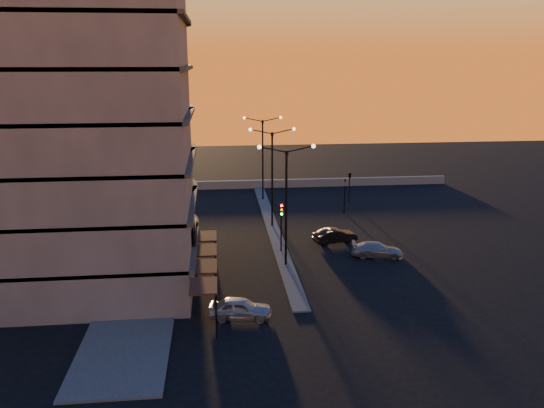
{
  "coord_description": "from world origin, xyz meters",
  "views": [
    {
      "loc": [
        -5.12,
        -38.2,
        15.53
      ],
      "look_at": [
        -0.52,
        5.22,
        3.58
      ],
      "focal_mm": 35.0,
      "sensor_mm": 36.0,
      "label": 1
    }
  ],
  "objects": [
    {
      "name": "ground",
      "position": [
        0.0,
        0.0,
        0.0
      ],
      "size": [
        120.0,
        120.0,
        0.0
      ],
      "primitive_type": "plane",
      "color": "black",
      "rests_on": "ground"
    },
    {
      "name": "sidewalk_west",
      "position": [
        -10.5,
        4.0,
        0.06
      ],
      "size": [
        5.0,
        40.0,
        0.12
      ],
      "primitive_type": "cube",
      "color": "#474845",
      "rests_on": "ground"
    },
    {
      "name": "median",
      "position": [
        0.0,
        10.0,
        0.06
      ],
      "size": [
        1.2,
        36.0,
        0.12
      ],
      "primitive_type": "cube",
      "color": "#474845",
      "rests_on": "ground"
    },
    {
      "name": "parapet",
      "position": [
        2.0,
        26.0,
        0.5
      ],
      "size": [
        44.0,
        0.5,
        1.0
      ],
      "primitive_type": "cube",
      "color": "slate",
      "rests_on": "ground"
    },
    {
      "name": "building",
      "position": [
        -14.0,
        0.03,
        11.91
      ],
      "size": [
        14.35,
        17.08,
        25.0
      ],
      "color": "#655F59",
      "rests_on": "ground"
    },
    {
      "name": "streetlamp_near",
      "position": [
        0.0,
        0.0,
        5.59
      ],
      "size": [
        4.32,
        0.32,
        9.51
      ],
      "color": "black",
      "rests_on": "ground"
    },
    {
      "name": "streetlamp_mid",
      "position": [
        0.0,
        10.0,
        5.59
      ],
      "size": [
        4.32,
        0.32,
        9.51
      ],
      "color": "black",
      "rests_on": "ground"
    },
    {
      "name": "streetlamp_far",
      "position": [
        0.0,
        20.0,
        5.59
      ],
      "size": [
        4.32,
        0.32,
        9.51
      ],
      "color": "black",
      "rests_on": "ground"
    },
    {
      "name": "traffic_light_main",
      "position": [
        0.0,
        2.87,
        2.89
      ],
      "size": [
        0.28,
        0.44,
        4.25
      ],
      "color": "black",
      "rests_on": "ground"
    },
    {
      "name": "signal_east_a",
      "position": [
        8.0,
        14.0,
        1.93
      ],
      "size": [
        0.13,
        0.16,
        3.6
      ],
      "color": "black",
      "rests_on": "ground"
    },
    {
      "name": "signal_east_b",
      "position": [
        9.5,
        18.0,
        3.1
      ],
      "size": [
        0.42,
        1.99,
        3.6
      ],
      "color": "black",
      "rests_on": "ground"
    },
    {
      "name": "car_hatchback",
      "position": [
        -3.92,
        -8.3,
        0.66
      ],
      "size": [
        4.09,
        2.11,
        1.33
      ],
      "primitive_type": "imported",
      "rotation": [
        0.0,
        0.0,
        1.43
      ],
      "color": "#A5A9AD",
      "rests_on": "ground"
    },
    {
      "name": "car_sedan",
      "position": [
        5.0,
        4.92,
        0.63
      ],
      "size": [
        4.05,
        2.23,
        1.27
      ],
      "primitive_type": "imported",
      "rotation": [
        0.0,
        0.0,
        1.82
      ],
      "color": "black",
      "rests_on": "ground"
    },
    {
      "name": "car_wagon",
      "position": [
        7.65,
        1.17,
        0.59
      ],
      "size": [
        4.36,
        2.51,
        1.19
      ],
      "primitive_type": "imported",
      "rotation": [
        0.0,
        0.0,
        1.35
      ],
      "color": "#999CA0",
      "rests_on": "ground"
    }
  ]
}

